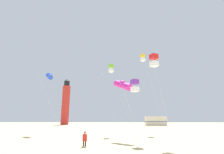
% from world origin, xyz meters
% --- Properties ---
extents(kite_flyer_standing, '(0.41, 0.55, 1.16)m').
position_xyz_m(kite_flyer_standing, '(-0.77, 7.63, 0.61)').
color(kite_flyer_standing, red).
rests_on(kite_flyer_standing, ground).
extents(kite_box_lime, '(2.64, 1.95, 9.83)m').
position_xyz_m(kite_box_lime, '(0.65, 17.96, 9.23)').
color(kite_box_lime, silver).
rests_on(kite_box_lime, ground).
extents(kite_box_violet, '(2.11, 2.11, 5.65)m').
position_xyz_m(kite_box_violet, '(3.35, 9.57, 5.07)').
color(kite_box_violet, silver).
rests_on(kite_box_violet, ground).
extents(kite_tube_blue, '(3.79, 4.06, 9.02)m').
position_xyz_m(kite_tube_blue, '(-8.64, 18.34, 8.31)').
color(kite_tube_blue, silver).
rests_on(kite_tube_blue, ground).
extents(kite_box_scarlet, '(1.48, 1.48, 7.81)m').
position_xyz_m(kite_box_scarlet, '(5.09, 8.75, 7.22)').
color(kite_box_scarlet, silver).
rests_on(kite_box_scarlet, ground).
extents(kite_tube_magenta, '(2.77, 2.90, 6.33)m').
position_xyz_m(kite_tube_magenta, '(2.24, 11.98, 5.62)').
color(kite_tube_magenta, silver).
rests_on(kite_tube_magenta, ground).
extents(kite_box_gold, '(3.26, 3.18, 12.46)m').
position_xyz_m(kite_box_gold, '(5.72, 20.93, 11.85)').
color(kite_box_gold, silver).
rests_on(kite_box_gold, ground).
extents(lighthouse_distant, '(2.80, 2.80, 16.80)m').
position_xyz_m(lighthouse_distant, '(-18.31, 56.89, 7.84)').
color(lighthouse_distant, red).
rests_on(lighthouse_distant, ground).
extents(rv_van_cream, '(6.55, 2.67, 2.80)m').
position_xyz_m(rv_van_cream, '(12.64, 49.84, 1.39)').
color(rv_van_cream, beige).
rests_on(rv_van_cream, ground).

